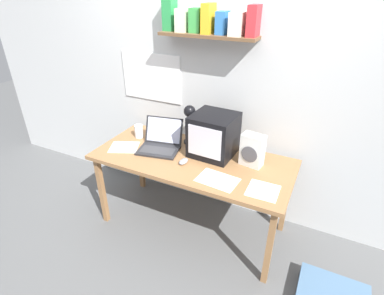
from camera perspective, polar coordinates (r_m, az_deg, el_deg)
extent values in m
plane|color=#58595A|center=(2.96, 0.00, -14.38)|extent=(12.00, 12.00, 0.00)
cube|color=silver|center=(2.70, 4.61, 13.07)|extent=(5.60, 0.06, 2.60)
cube|color=white|center=(2.98, -7.79, 13.15)|extent=(0.64, 0.01, 0.45)
cube|color=brown|center=(2.53, 2.97, 20.53)|extent=(0.82, 0.18, 0.02)
cube|color=#288E46|center=(2.70, -4.27, 24.06)|extent=(0.09, 0.11, 0.26)
cube|color=beige|center=(2.63, -1.72, 23.09)|extent=(0.08, 0.14, 0.18)
cube|color=green|center=(2.59, 0.89, 23.08)|extent=(0.09, 0.12, 0.18)
cube|color=gold|center=(2.53, 3.15, 23.32)|extent=(0.07, 0.15, 0.22)
cube|color=#2E6EBD|center=(2.50, 5.83, 22.55)|extent=(0.08, 0.13, 0.17)
cube|color=beige|center=(2.44, 8.69, 22.24)|extent=(0.10, 0.16, 0.17)
cube|color=red|center=(2.41, 11.68, 22.56)|extent=(0.07, 0.15, 0.22)
cube|color=#94673F|center=(2.52, 0.00, -2.34)|extent=(1.67, 0.74, 0.03)
cube|color=#94673F|center=(2.90, -16.78, -7.84)|extent=(0.04, 0.05, 0.70)
cube|color=#94673F|center=(2.34, 14.50, -18.04)|extent=(0.04, 0.05, 0.70)
cube|color=#94673F|center=(3.29, -9.76, -2.24)|extent=(0.04, 0.05, 0.70)
cube|color=#94673F|center=(2.81, 17.45, -9.38)|extent=(0.04, 0.05, 0.70)
cube|color=black|center=(2.51, 4.18, 2.43)|extent=(0.37, 0.36, 0.36)
cube|color=silver|center=(2.36, 2.36, 0.96)|extent=(0.29, 0.02, 0.26)
cube|color=#232326|center=(2.62, -6.43, -0.54)|extent=(0.38, 0.30, 0.02)
cube|color=#38383A|center=(2.61, -6.58, -0.54)|extent=(0.31, 0.19, 0.00)
cube|color=#232326|center=(2.70, -5.37, 3.30)|extent=(0.36, 0.16, 0.22)
cube|color=silver|center=(2.70, -5.37, 3.30)|extent=(0.32, 0.15, 0.20)
cylinder|color=black|center=(2.76, -0.32, 1.13)|extent=(0.12, 0.12, 0.01)
cylinder|color=black|center=(2.68, -0.33, 4.28)|extent=(0.02, 0.02, 0.32)
sphere|color=black|center=(2.56, -0.47, 6.94)|extent=(0.10, 0.10, 0.10)
cylinder|color=white|center=(2.87, -10.08, 3.08)|extent=(0.08, 0.08, 0.12)
cylinder|color=#CC3D47|center=(2.88, -10.05, 2.77)|extent=(0.07, 0.07, 0.09)
cube|color=silver|center=(2.41, 11.43, -0.49)|extent=(0.19, 0.13, 0.27)
cylinder|color=#4C4C51|center=(2.37, 10.83, -1.31)|extent=(0.13, 0.03, 0.13)
ellipsoid|color=gray|center=(2.44, -1.62, -2.64)|extent=(0.06, 0.11, 0.03)
cube|color=white|center=(2.74, -12.79, 0.07)|extent=(0.31, 0.29, 0.00)
cube|color=white|center=(2.19, 13.37, -7.98)|extent=(0.22, 0.22, 0.00)
cube|color=white|center=(2.25, 4.88, -6.16)|extent=(0.32, 0.23, 0.00)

